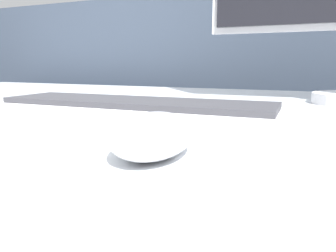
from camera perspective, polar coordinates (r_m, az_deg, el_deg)
name	(u,v)px	position (r m, az deg, el deg)	size (l,w,h in m)	color
partition_panel	(289,149)	(1.13, 20.33, -3.80)	(5.00, 0.03, 1.01)	#333D4C
computer_mouse_near	(153,135)	(0.26, -2.62, -1.53)	(0.08, 0.11, 0.04)	white
keyboard	(134,108)	(0.47, -5.89, 3.10)	(0.42, 0.12, 0.02)	white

